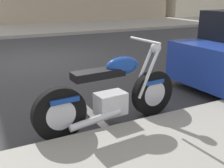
{
  "coord_description": "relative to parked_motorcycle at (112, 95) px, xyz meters",
  "views": [
    {
      "loc": [
        -1.38,
        -7.24,
        1.68
      ],
      "look_at": [
        0.22,
        -4.08,
        0.51
      ],
      "focal_mm": 42.8,
      "sensor_mm": 36.0,
      "label": 1
    }
  ],
  "objects": [
    {
      "name": "ground_plane",
      "position": [
        -0.11,
        4.3,
        -0.44
      ],
      "size": [
        260.0,
        260.0,
        0.0
      ],
      "primitive_type": "plane",
      "color": "#333335"
    },
    {
      "name": "parked_motorcycle",
      "position": [
        0.0,
        0.0,
        0.0
      ],
      "size": [
        2.1,
        0.62,
        1.13
      ],
      "rotation": [
        0.0,
        0.0,
        0.07
      ],
      "color": "black",
      "rests_on": "ground"
    },
    {
      "name": "sidewalk_far_curb",
      "position": [
        11.89,
        11.25,
        -0.37
      ],
      "size": [
        120.0,
        5.0,
        0.14
      ],
      "primitive_type": "cube",
      "color": "gray",
      "rests_on": "ground"
    },
    {
      "name": "parking_stall_stripe",
      "position": [
        -0.11,
        0.45,
        -0.44
      ],
      "size": [
        0.12,
        2.2,
        0.01
      ],
      "primitive_type": "cube",
      "color": "silver",
      "rests_on": "ground"
    }
  ]
}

